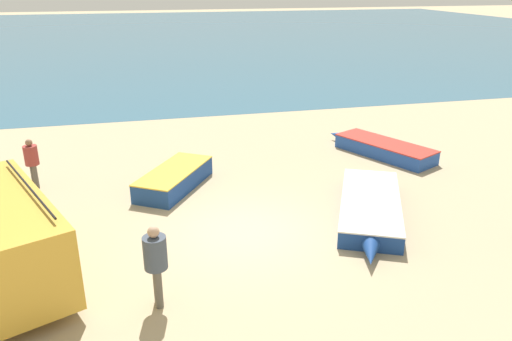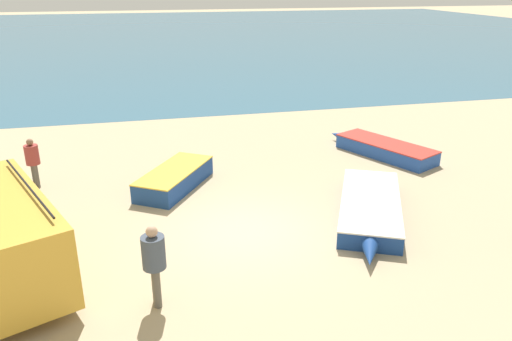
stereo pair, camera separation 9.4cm
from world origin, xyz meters
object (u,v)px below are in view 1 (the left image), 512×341
(fishing_rowboat_0, at_px, (370,208))
(fishing_rowboat_1, at_px, (177,177))
(fisherman_0, at_px, (156,259))
(fishing_rowboat_2, at_px, (381,148))
(fisherman_2, at_px, (32,159))

(fishing_rowboat_0, relative_size, fishing_rowboat_1, 1.41)
(fishing_rowboat_1, height_order, fisherman_0, fisherman_0)
(fishing_rowboat_0, relative_size, fishing_rowboat_2, 1.15)
(fisherman_0, bearing_deg, fishing_rowboat_0, 20.41)
(fisherman_2, bearing_deg, fisherman_0, 83.66)
(fishing_rowboat_2, distance_m, fisherman_0, 11.66)
(fishing_rowboat_1, relative_size, fishing_rowboat_2, 0.81)
(fishing_rowboat_1, distance_m, fishing_rowboat_2, 8.01)
(fishing_rowboat_0, xyz_separation_m, fisherman_2, (-9.57, 4.48, 0.73))
(fishing_rowboat_2, bearing_deg, fishing_rowboat_0, 123.64)
(fishing_rowboat_0, height_order, fishing_rowboat_2, fishing_rowboat_2)
(fishing_rowboat_2, height_order, fisherman_2, fisherman_2)
(fishing_rowboat_0, relative_size, fisherman_0, 2.92)
(fishing_rowboat_2, bearing_deg, fisherman_0, 104.18)
(fishing_rowboat_0, distance_m, fishing_rowboat_1, 6.23)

